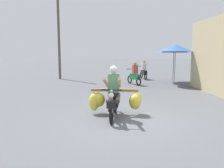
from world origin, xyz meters
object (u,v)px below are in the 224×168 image
Objects in this scene: motorbike_distant_ahead_left at (144,71)px; motorbike_distant_ahead_right at (135,75)px; market_umbrella_further_along at (174,49)px; motorbike_main_loaded at (114,98)px; market_umbrella_near_shop at (176,48)px; utility_pole at (59,37)px.

motorbike_distant_ahead_right is at bearing -110.43° from motorbike_distant_ahead_left.
market_umbrella_further_along reaches higher than motorbike_distant_ahead_right.
motorbike_main_loaded is 1.08× the size of motorbike_distant_ahead_left.
motorbike_distant_ahead_right is 0.63× the size of market_umbrella_near_shop.
utility_pole is at bearing 108.96° from motorbike_main_loaded.
market_umbrella_further_along is at bearing -15.51° from utility_pole.
motorbike_distant_ahead_right is 2.90m from market_umbrella_near_shop.
market_umbrella_near_shop is at bearing 59.03° from motorbike_main_loaded.
motorbike_distant_ahead_left is 2.82m from market_umbrella_further_along.
motorbike_distant_ahead_left is at bearing 113.81° from market_umbrella_near_shop.
market_umbrella_further_along is at bearing 61.65° from motorbike_main_loaded.
market_umbrella_near_shop is at bearing -4.06° from motorbike_distant_ahead_right.
market_umbrella_near_shop is at bearing -66.19° from motorbike_distant_ahead_left.
utility_pole is (-5.09, 3.36, 2.48)m from motorbike_distant_ahead_right.
motorbike_distant_ahead_left is (2.66, 9.65, 0.01)m from motorbike_main_loaded.
market_umbrella_further_along reaches higher than motorbike_main_loaded.
motorbike_distant_ahead_left is 3.03m from motorbike_distant_ahead_right.
utility_pole is (-7.48, 3.52, 0.83)m from market_umbrella_near_shop.
market_umbrella_near_shop is 0.40× the size of utility_pole.
market_umbrella_near_shop is at bearing -103.63° from market_umbrella_further_along.
motorbike_distant_ahead_left is 0.69× the size of market_umbrella_further_along.
motorbike_main_loaded is at bearing -71.04° from utility_pole.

